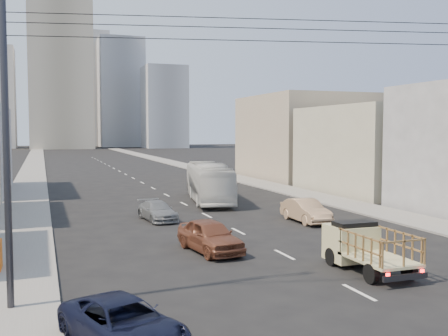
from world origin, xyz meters
TOP-DOWN VIEW (x-y plane):
  - ground at (0.00, 0.00)m, footprint 420.00×420.00m
  - sidewalk_left at (-11.75, 70.00)m, footprint 3.50×180.00m
  - sidewalk_right at (11.75, 70.00)m, footprint 3.50×180.00m
  - lane_dashes at (0.00, 53.00)m, footprint 0.15×104.00m
  - flatbed_pickup at (1.88, 4.36)m, footprint 1.95×4.41m
  - navy_pickup at (-8.54, 0.03)m, footprint 3.47×4.92m
  - city_bus at (2.26, 26.64)m, footprint 4.57×11.49m
  - sedan_brown at (-3.07, 9.68)m, footprint 2.44×4.72m
  - sedan_tan at (5.08, 15.47)m, footprint 1.53×4.37m
  - sedan_grey at (-3.57, 19.16)m, footprint 2.16×4.35m
  - streetlamp_left at (-11.39, 4.00)m, footprint 2.36×0.25m
  - overhead_wires at (0.00, 1.50)m, footprint 23.01×5.02m
  - bldg_right_mid at (19.50, 28.00)m, footprint 11.00×14.00m
  - bldg_right_far at (20.00, 44.00)m, footprint 12.00×16.00m
  - high_rise_tower at (-4.00, 170.00)m, footprint 20.00×20.00m
  - midrise_ne at (18.00, 185.00)m, footprint 16.00×16.00m
  - midrise_back at (6.00, 200.00)m, footprint 18.00×18.00m
  - midrise_east at (30.00, 165.00)m, footprint 14.00×14.00m

SIDE VIEW (x-z plane):
  - ground at x=0.00m, z-range 0.00..0.00m
  - lane_dashes at x=0.00m, z-range 0.00..0.01m
  - sidewalk_left at x=-11.75m, z-range 0.00..0.12m
  - sidewalk_right at x=11.75m, z-range 0.00..0.12m
  - sedan_grey at x=-3.57m, z-range 0.00..1.21m
  - navy_pickup at x=-8.54m, z-range 0.00..1.25m
  - sedan_tan at x=5.08m, z-range 0.00..1.44m
  - sedan_brown at x=-3.07m, z-range 0.00..1.54m
  - flatbed_pickup at x=1.88m, z-range 0.14..2.04m
  - city_bus at x=2.26m, z-range 0.00..3.12m
  - bldg_right_mid at x=19.50m, z-range 0.00..8.00m
  - bldg_right_far at x=20.00m, z-range 0.00..10.00m
  - streetlamp_left at x=-11.39m, z-range 0.44..12.44m
  - overhead_wires at x=0.00m, z-range 8.60..9.33m
  - midrise_east at x=30.00m, z-range 0.00..28.00m
  - midrise_ne at x=18.00m, z-range 0.00..40.00m
  - midrise_back at x=6.00m, z-range 0.00..44.00m
  - high_rise_tower at x=-4.00m, z-range 0.00..60.00m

